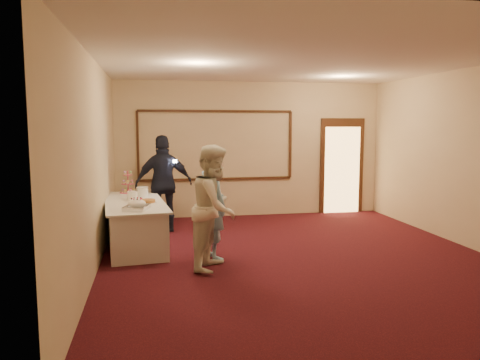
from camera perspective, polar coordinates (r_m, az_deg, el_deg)
name	(u,v)px	position (r m, az deg, el deg)	size (l,w,h in m)	color
floor	(298,258)	(7.43, 7.09, -9.37)	(7.00, 7.00, 0.00)	black
room_walls	(300,127)	(7.14, 7.33, 6.44)	(6.04, 7.04, 3.02)	beige
wall_molding	(216,145)	(10.37, -2.90, 4.25)	(3.45, 0.04, 1.55)	#371C10
doorway	(342,167)	(11.18, 12.29, 1.61)	(1.05, 0.07, 2.20)	#371C10
buffet_table	(135,223)	(8.21, -12.72, -5.13)	(1.21, 2.56, 0.77)	silver
pavlova_tray	(137,205)	(7.30, -12.48, -2.97)	(0.43, 0.52, 0.17)	silver
cupcake_stand	(128,184)	(9.09, -13.49, -0.50)	(0.32, 0.32, 0.46)	#DC4F72
plate_stack_a	(132,196)	(8.24, -12.97, -1.87)	(0.18, 0.18, 0.15)	white
plate_stack_b	(142,192)	(8.57, -11.81, -1.42)	(0.21, 0.21, 0.18)	white
tart	(148,201)	(7.88, -11.19, -2.57)	(0.29, 0.29, 0.06)	white
man	(212,204)	(7.13, -3.38, -3.00)	(0.62, 0.41, 1.70)	#88BCE4
woman	(215,207)	(6.68, -3.10, -3.32)	(0.87, 0.67, 1.78)	white
guest	(164,184)	(9.09, -9.26, -0.44)	(1.09, 0.45, 1.86)	black
camera_flash	(175,161)	(8.85, -7.94, 2.28)	(0.07, 0.04, 0.05)	white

